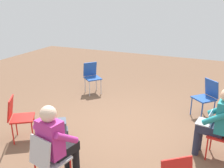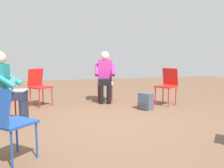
% 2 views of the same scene
% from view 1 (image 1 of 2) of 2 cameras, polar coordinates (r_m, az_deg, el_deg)
% --- Properties ---
extents(ground_plane, '(14.00, 14.00, 0.00)m').
position_cam_1_polar(ground_plane, '(5.21, 2.83, -10.06)').
color(ground_plane, brown).
extents(chair_northwest, '(0.59, 0.58, 0.85)m').
position_cam_1_polar(chair_northwest, '(5.89, 20.81, -2.48)').
color(chair_northwest, '#1E4799').
rests_on(chair_northwest, ground).
extents(chair_southwest, '(0.58, 0.59, 0.85)m').
position_cam_1_polar(chair_southwest, '(6.94, -4.66, 1.96)').
color(chair_southwest, '#1E4799').
rests_on(chair_southwest, ground).
extents(chair_east, '(0.51, 0.48, 0.85)m').
position_cam_1_polar(chair_east, '(3.60, -14.46, -16.15)').
color(chair_east, '#B7B7BC').
rests_on(chair_east, ground).
extents(chair_southeast, '(0.57, 0.58, 0.85)m').
position_cam_1_polar(chair_southeast, '(4.92, -20.66, -6.74)').
color(chair_southeast, red).
rests_on(chair_southeast, ground).
extents(person_with_laptop, '(0.54, 0.56, 1.24)m').
position_cam_1_polar(person_with_laptop, '(4.38, 22.98, -7.47)').
color(person_with_laptop, '#23283D').
rests_on(person_with_laptop, ground).
extents(person_in_magenta, '(0.57, 0.56, 1.24)m').
position_cam_1_polar(person_in_magenta, '(3.58, -12.65, -12.42)').
color(person_in_magenta, black).
rests_on(person_in_magenta, ground).
extents(backpack_near_laptop_user, '(0.34, 0.33, 0.36)m').
position_cam_1_polar(backpack_near_laptop_user, '(4.91, -11.51, -10.31)').
color(backpack_near_laptop_user, '#475160').
rests_on(backpack_near_laptop_user, ground).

